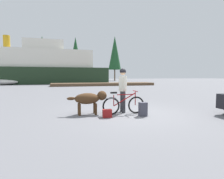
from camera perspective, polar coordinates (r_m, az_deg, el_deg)
name	(u,v)px	position (r m, az deg, el deg)	size (l,w,h in m)	color
ground_plane	(132,113)	(7.05, 6.30, -7.60)	(160.00, 160.00, 0.00)	slate
bicycle	(124,105)	(6.82, 3.70, -4.86)	(1.67, 0.44, 0.89)	black
person_cyclist	(123,86)	(7.10, 3.47, 1.21)	(0.32, 0.53, 1.76)	#333338
dog	(90,99)	(6.82, -7.13, -2.92)	(1.51, 0.49, 0.89)	#472D19
backpack	(143,109)	(6.61, 9.87, -6.22)	(0.28, 0.20, 0.50)	#3F3F4C
handbag_pannier	(107,113)	(6.31, -1.55, -7.67)	(0.32, 0.18, 0.29)	maroon
dock_pier	(104,84)	(26.87, -2.62, 1.71)	(15.21, 2.92, 0.40)	brown
ferry_boat	(29,67)	(36.28, -24.90, 6.41)	(28.53, 7.14, 8.55)	#1E331E
pine_tree_far_left	(42,55)	(48.64, -21.33, 10.26)	(4.06, 4.06, 11.36)	#4C331E
pine_tree_center	(76,54)	(51.13, -11.54, 10.91)	(3.65, 3.65, 12.04)	#4C331E
pine_tree_far_right	(115,53)	(53.15, 0.89, 11.62)	(3.68, 3.68, 13.00)	#4C331E
pine_tree_mid_back	(61,60)	(53.08, -16.00, 9.19)	(4.04, 4.04, 9.87)	#4C331E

